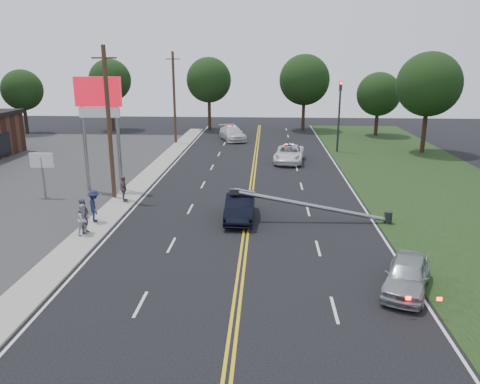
# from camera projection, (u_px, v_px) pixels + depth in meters

# --- Properties ---
(ground) EXTENTS (120.00, 120.00, 0.00)m
(ground) POSITION_uv_depth(u_px,v_px,m) (239.00, 283.00, 19.69)
(ground) COLOR black
(ground) RESTS_ON ground
(sidewalk) EXTENTS (1.80, 70.00, 0.12)m
(sidewalk) POSITION_uv_depth(u_px,v_px,m) (117.00, 207.00, 29.75)
(sidewalk) COLOR #9B958C
(sidewalk) RESTS_ON ground
(grass_verge) EXTENTS (12.00, 80.00, 0.01)m
(grass_verge) POSITION_uv_depth(u_px,v_px,m) (469.00, 214.00, 28.55)
(grass_verge) COLOR black
(grass_verge) RESTS_ON ground
(centerline_yellow) EXTENTS (0.36, 80.00, 0.00)m
(centerline_yellow) POSITION_uv_depth(u_px,v_px,m) (249.00, 210.00, 29.30)
(centerline_yellow) COLOR gold
(centerline_yellow) RESTS_ON ground
(pylon_sign) EXTENTS (3.20, 0.35, 8.00)m
(pylon_sign) POSITION_uv_depth(u_px,v_px,m) (99.00, 106.00, 32.10)
(pylon_sign) COLOR gray
(pylon_sign) RESTS_ON ground
(small_sign) EXTENTS (1.60, 0.14, 3.10)m
(small_sign) POSITION_uv_depth(u_px,v_px,m) (42.00, 164.00, 31.36)
(small_sign) COLOR gray
(small_sign) RESTS_ON ground
(traffic_signal) EXTENTS (0.28, 0.41, 7.05)m
(traffic_signal) POSITION_uv_depth(u_px,v_px,m) (339.00, 110.00, 46.92)
(traffic_signal) COLOR #2D2D30
(traffic_signal) RESTS_ON ground
(fallen_streetlight) EXTENTS (9.36, 0.44, 1.91)m
(fallen_streetlight) POSITION_uv_depth(u_px,v_px,m) (320.00, 207.00, 26.90)
(fallen_streetlight) COLOR #2D2D30
(fallen_streetlight) RESTS_ON ground
(utility_pole_mid) EXTENTS (1.60, 0.28, 10.00)m
(utility_pole_mid) POSITION_uv_depth(u_px,v_px,m) (109.00, 124.00, 30.35)
(utility_pole_mid) COLOR #382619
(utility_pole_mid) RESTS_ON ground
(utility_pole_far) EXTENTS (1.60, 0.28, 10.00)m
(utility_pole_far) POSITION_uv_depth(u_px,v_px,m) (174.00, 98.00, 51.49)
(utility_pole_far) COLOR #382619
(utility_pole_far) RESTS_ON ground
(tree_4) EXTENTS (5.05, 5.05, 8.02)m
(tree_4) POSITION_uv_depth(u_px,v_px,m) (22.00, 90.00, 58.54)
(tree_4) COLOR black
(tree_4) RESTS_ON ground
(tree_5) EXTENTS (5.48, 5.48, 9.30)m
(tree_5) POSITION_uv_depth(u_px,v_px,m) (110.00, 80.00, 61.51)
(tree_5) COLOR black
(tree_5) RESTS_ON ground
(tree_6) EXTENTS (5.91, 5.91, 9.53)m
(tree_6) POSITION_uv_depth(u_px,v_px,m) (209.00, 80.00, 61.67)
(tree_6) COLOR black
(tree_6) RESTS_ON ground
(tree_7) EXTENTS (6.60, 6.60, 9.90)m
(tree_7) POSITION_uv_depth(u_px,v_px,m) (305.00, 80.00, 61.25)
(tree_7) COLOR black
(tree_7) RESTS_ON ground
(tree_8) EXTENTS (5.30, 5.30, 7.74)m
(tree_8) POSITION_uv_depth(u_px,v_px,m) (379.00, 94.00, 57.10)
(tree_8) COLOR black
(tree_8) RESTS_ON ground
(tree_9) EXTENTS (6.28, 6.28, 9.94)m
(tree_9) POSITION_uv_depth(u_px,v_px,m) (429.00, 84.00, 45.79)
(tree_9) COLOR black
(tree_9) RESTS_ON ground
(crashed_sedan) EXTENTS (1.63, 4.66, 1.54)m
(crashed_sedan) POSITION_uv_depth(u_px,v_px,m) (240.00, 207.00, 27.45)
(crashed_sedan) COLOR black
(crashed_sedan) RESTS_ON ground
(waiting_sedan) EXTENTS (3.04, 4.36, 1.38)m
(waiting_sedan) POSITION_uv_depth(u_px,v_px,m) (407.00, 275.00, 18.86)
(waiting_sedan) COLOR #97999E
(waiting_sedan) RESTS_ON ground
(emergency_a) EXTENTS (3.21, 5.77, 1.53)m
(emergency_a) POSITION_uv_depth(u_px,v_px,m) (289.00, 154.00, 42.99)
(emergency_a) COLOR white
(emergency_a) RESTS_ON ground
(emergency_b) EXTENTS (3.96, 6.06, 1.63)m
(emergency_b) POSITION_uv_depth(u_px,v_px,m) (232.00, 133.00, 54.75)
(emergency_b) COLOR silver
(emergency_b) RESTS_ON ground
(bystander_a) EXTENTS (0.52, 0.73, 1.89)m
(bystander_a) POSITION_uv_depth(u_px,v_px,m) (84.00, 216.00, 24.88)
(bystander_a) COLOR #292931
(bystander_a) RESTS_ON sidewalk
(bystander_b) EXTENTS (0.94, 1.02, 1.69)m
(bystander_b) POSITION_uv_depth(u_px,v_px,m) (84.00, 219.00, 24.66)
(bystander_b) COLOR #ADAEB2
(bystander_b) RESTS_ON sidewalk
(bystander_c) EXTENTS (1.12, 1.38, 1.86)m
(bystander_c) POSITION_uv_depth(u_px,v_px,m) (94.00, 206.00, 26.63)
(bystander_c) COLOR #18233D
(bystander_c) RESTS_ON sidewalk
(bystander_d) EXTENTS (0.65, 1.06, 1.69)m
(bystander_d) POSITION_uv_depth(u_px,v_px,m) (124.00, 189.00, 30.49)
(bystander_d) COLOR #5F514C
(bystander_d) RESTS_ON sidewalk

